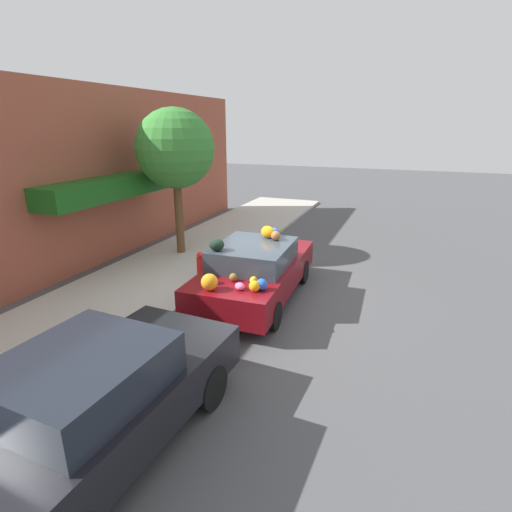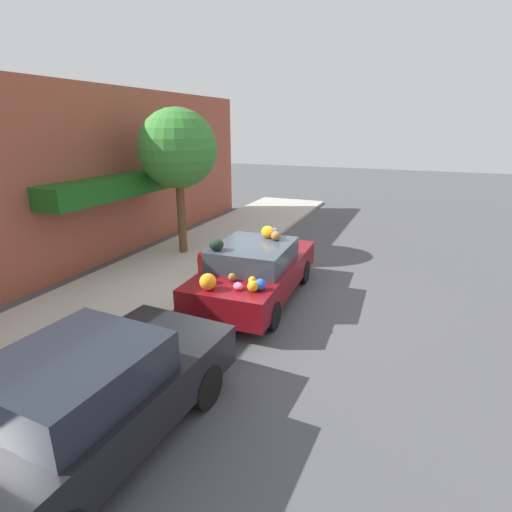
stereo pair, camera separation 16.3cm
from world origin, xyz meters
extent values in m
plane|color=#4C4C4F|center=(0.00, 0.00, 0.00)|extent=(60.00, 60.00, 0.00)
cube|color=#B2ADA3|center=(0.00, 2.70, 0.05)|extent=(24.00, 3.20, 0.11)
cube|color=#9E4C38|center=(0.00, 4.95, 2.42)|extent=(18.00, 0.30, 4.84)
cube|color=#195919|center=(0.75, 4.35, 2.18)|extent=(4.45, 0.90, 0.55)
cylinder|color=brown|center=(2.10, 3.10, 1.24)|extent=(0.24, 0.24, 2.27)
sphere|color=#388433|center=(2.10, 3.10, 3.16)|extent=(2.23, 2.23, 2.23)
cylinder|color=red|center=(0.38, 1.46, 0.38)|extent=(0.20, 0.20, 0.55)
sphere|color=red|center=(0.38, 1.46, 0.72)|extent=(0.18, 0.18, 0.18)
cube|color=maroon|center=(0.00, -0.18, 0.58)|extent=(4.21, 1.93, 0.59)
cube|color=#333D47|center=(-0.17, -0.18, 1.10)|extent=(1.93, 1.63, 0.46)
cylinder|color=black|center=(1.25, 0.69, 0.29)|extent=(0.58, 0.20, 0.57)
cylinder|color=black|center=(1.32, -0.93, 0.29)|extent=(0.58, 0.20, 0.57)
cylinder|color=black|center=(-1.32, 0.58, 0.29)|extent=(0.58, 0.20, 0.57)
cylinder|color=black|center=(-1.25, -1.04, 0.29)|extent=(0.58, 0.20, 0.57)
ellipsoid|color=pink|center=(0.90, 0.00, 0.99)|extent=(0.28, 0.30, 0.23)
ellipsoid|color=white|center=(1.31, -0.27, 1.02)|extent=(0.36, 0.27, 0.29)
sphere|color=blue|center=(-1.44, -0.85, 0.98)|extent=(0.30, 0.30, 0.22)
ellipsoid|color=yellow|center=(-1.21, -0.60, 0.95)|extent=(0.20, 0.15, 0.14)
sphere|color=blue|center=(0.82, 0.39, 1.01)|extent=(0.34, 0.34, 0.27)
sphere|color=white|center=(0.93, -0.47, 0.97)|extent=(0.22, 0.22, 0.18)
sphere|color=olive|center=(-1.23, -0.18, 0.96)|extent=(0.20, 0.20, 0.16)
sphere|color=black|center=(1.13, -0.09, 1.02)|extent=(0.40, 0.40, 0.29)
ellipsoid|color=black|center=(-1.51, 0.16, 0.97)|extent=(0.22, 0.20, 0.18)
sphere|color=orange|center=(-1.80, 0.04, 1.03)|extent=(0.41, 0.41, 0.32)
sphere|color=#FAA518|center=(-1.56, -0.76, 0.98)|extent=(0.23, 0.23, 0.21)
ellipsoid|color=orange|center=(0.42, -0.30, 1.47)|extent=(0.27, 0.35, 0.28)
sphere|color=blue|center=(0.60, -0.39, 1.44)|extent=(0.26, 0.26, 0.21)
ellipsoid|color=pink|center=(-1.59, -0.47, 0.94)|extent=(0.27, 0.27, 0.14)
ellipsoid|color=brown|center=(0.31, -0.53, 1.44)|extent=(0.29, 0.29, 0.21)
ellipsoid|color=black|center=(-0.86, 0.35, 1.46)|extent=(0.43, 0.43, 0.25)
ellipsoid|color=purple|center=(1.01, 0.16, 1.01)|extent=(0.41, 0.47, 0.28)
sphere|color=white|center=(1.06, -0.18, 0.99)|extent=(0.33, 0.33, 0.24)
cube|color=black|center=(-4.89, -0.09, 0.62)|extent=(4.06, 1.95, 0.60)
cube|color=#1E232D|center=(-5.05, -0.08, 1.17)|extent=(1.86, 1.63, 0.51)
cylinder|color=black|center=(-3.62, 0.66, 0.32)|extent=(0.64, 0.21, 0.63)
cylinder|color=black|center=(-3.70, -0.95, 0.32)|extent=(0.64, 0.21, 0.63)
camera|label=1|loc=(-7.85, -3.26, 3.80)|focal=28.00mm
camera|label=2|loc=(-7.79, -3.41, 3.80)|focal=28.00mm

